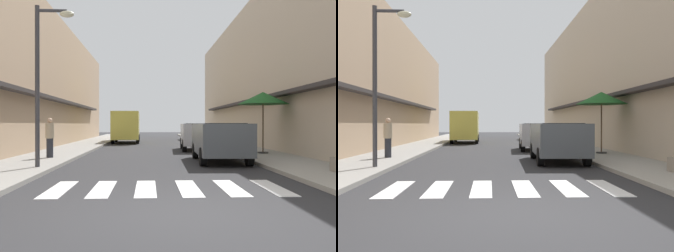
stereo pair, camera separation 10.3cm
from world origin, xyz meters
TOP-DOWN VIEW (x-y plane):
  - ground_plane at (0.00, 15.74)m, footprint 86.57×86.57m
  - sidewalk_left at (-4.59, 15.74)m, footprint 2.51×55.09m
  - sidewalk_right at (4.59, 15.74)m, footprint 2.51×55.09m
  - building_row_left at (-8.34, 16.71)m, footprint 5.50×37.41m
  - building_row_right at (8.34, 16.71)m, footprint 5.50×37.41m
  - crosswalk at (-0.00, 2.44)m, footprint 5.20×2.20m
  - parked_car_near at (2.28, 8.15)m, footprint 1.93×4.42m
  - parked_car_mid at (2.28, 14.46)m, footprint 1.97×4.03m
  - delivery_van at (-2.13, 22.84)m, footprint 2.07×5.43m
  - street_lamp at (-3.63, 5.82)m, footprint 1.19×0.28m
  - cafe_umbrella at (4.74, 10.73)m, footprint 2.28×2.28m
  - pedestrian_walking_near at (-4.29, 9.01)m, footprint 0.34×0.34m

SIDE VIEW (x-z plane):
  - ground_plane at x=0.00m, z-range 0.00..0.00m
  - crosswalk at x=0.00m, z-range 0.00..0.01m
  - sidewalk_left at x=-4.59m, z-range 0.00..0.12m
  - sidewalk_right at x=4.59m, z-range 0.00..0.12m
  - parked_car_mid at x=2.28m, z-range 0.19..1.66m
  - parked_car_near at x=2.28m, z-range 0.19..1.66m
  - pedestrian_walking_near at x=-4.29m, z-range 0.15..1.71m
  - delivery_van at x=-2.13m, z-range 0.22..2.59m
  - cafe_umbrella at x=4.74m, z-range 1.21..3.97m
  - street_lamp at x=-3.63m, z-range 0.70..5.66m
  - building_row_left at x=-8.34m, z-range 0.00..8.01m
  - building_row_right at x=8.34m, z-range 0.00..9.13m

